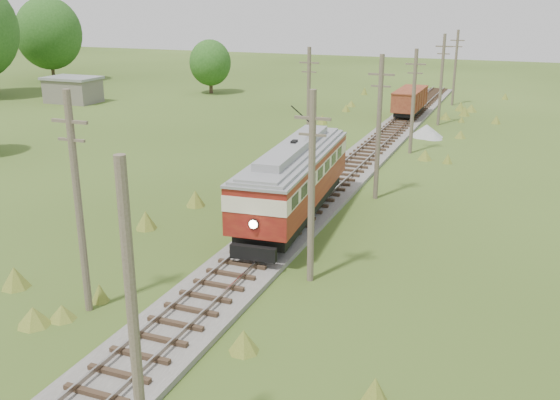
% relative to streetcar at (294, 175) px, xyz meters
% --- Properties ---
extents(railbed_main, '(3.60, 96.00, 0.57)m').
position_rel_streetcar_xyz_m(railbed_main, '(-0.00, 9.32, -2.65)').
color(railbed_main, '#605B54').
rests_on(railbed_main, ground).
extents(streetcar, '(4.25, 13.77, 6.24)m').
position_rel_streetcar_xyz_m(streetcar, '(0.00, 0.00, 0.00)').
color(streetcar, black).
rests_on(streetcar, ground).
extents(gondola, '(2.53, 7.66, 2.54)m').
position_rel_streetcar_xyz_m(gondola, '(-0.00, 34.80, -0.91)').
color(gondola, black).
rests_on(gondola, ground).
extents(gravel_pile, '(3.11, 3.30, 1.13)m').
position_rel_streetcar_xyz_m(gravel_pile, '(3.32, 26.20, -2.32)').
color(gravel_pile, gray).
rests_on(gravel_pile, ground).
extents(utility_pole_r_1, '(0.30, 0.30, 8.80)m').
position_rel_streetcar_xyz_m(utility_pole_r_1, '(3.10, -19.68, 1.56)').
color(utility_pole_r_1, brown).
rests_on(utility_pole_r_1, ground).
extents(utility_pole_r_2, '(1.60, 0.30, 8.60)m').
position_rel_streetcar_xyz_m(utility_pole_r_2, '(3.30, -6.68, 1.58)').
color(utility_pole_r_2, brown).
rests_on(utility_pole_r_2, ground).
extents(utility_pole_r_3, '(1.60, 0.30, 9.00)m').
position_rel_streetcar_xyz_m(utility_pole_r_3, '(3.20, 6.32, 1.78)').
color(utility_pole_r_3, brown).
rests_on(utility_pole_r_3, ground).
extents(utility_pole_r_4, '(1.60, 0.30, 8.40)m').
position_rel_streetcar_xyz_m(utility_pole_r_4, '(3.00, 19.32, 1.48)').
color(utility_pole_r_4, brown).
rests_on(utility_pole_r_4, ground).
extents(utility_pole_r_5, '(1.60, 0.30, 8.90)m').
position_rel_streetcar_xyz_m(utility_pole_r_5, '(3.40, 32.32, 1.73)').
color(utility_pole_r_5, brown).
rests_on(utility_pole_r_5, ground).
extents(utility_pole_r_6, '(1.60, 0.30, 8.70)m').
position_rel_streetcar_xyz_m(utility_pole_r_6, '(3.20, 45.32, 1.63)').
color(utility_pole_r_6, brown).
rests_on(utility_pole_r_6, ground).
extents(utility_pole_l_a, '(1.60, 0.30, 9.00)m').
position_rel_streetcar_xyz_m(utility_pole_l_a, '(-4.20, -12.68, 1.78)').
color(utility_pole_l_a, brown).
rests_on(utility_pole_l_a, ground).
extents(utility_pole_l_b, '(1.60, 0.30, 8.60)m').
position_rel_streetcar_xyz_m(utility_pole_l_b, '(-4.50, 15.32, 1.58)').
color(utility_pole_l_b, brown).
rests_on(utility_pole_l_b, ground).
extents(tree_left_5, '(9.66, 9.66, 12.44)m').
position_rel_streetcar_xyz_m(tree_left_5, '(-56.00, 45.32, 4.28)').
color(tree_left_5, '#38281C').
rests_on(tree_left_5, ground).
extents(tree_mid_a, '(5.46, 5.46, 7.03)m').
position_rel_streetcar_xyz_m(tree_mid_a, '(-28.00, 43.32, 1.18)').
color(tree_mid_a, '#38281C').
rests_on(tree_mid_a, ground).
extents(shed, '(6.40, 4.40, 3.10)m').
position_rel_streetcar_xyz_m(shed, '(-40.00, 30.32, -1.27)').
color(shed, slate).
rests_on(shed, ground).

